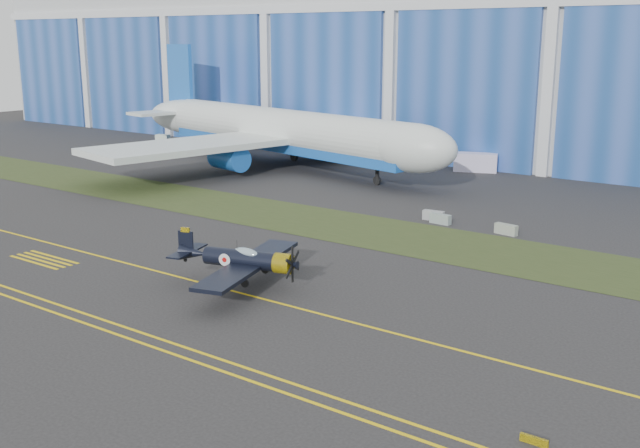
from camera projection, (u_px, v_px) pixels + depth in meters
The scene contains 15 objects.
ground at pixel (295, 276), 53.13m from camera, with size 260.00×260.00×0.00m, color #302E2F.
grass_median at pixel (395, 235), 64.10m from camera, with size 260.00×10.00×0.02m, color #475128.
hangar at pixel (606, 49), 105.78m from camera, with size 220.00×45.70×30.00m.
taxiway_centreline at pixel (248, 295), 49.21m from camera, with size 200.00×0.20×0.02m, color yellow.
edge_line_near at pixel (135, 341), 41.76m from camera, with size 80.00×0.20×0.02m, color yellow.
edge_line_far at pixel (149, 335), 42.55m from camera, with size 80.00×0.20×0.02m, color yellow.
hold_short_ladder at pixel (44, 260), 57.08m from camera, with size 6.00×2.40×0.02m, color yellow, non-canonical shape.
guard_board_right at pixel (534, 441), 31.09m from camera, with size 1.20×0.15×0.35m, color yellow.
warbird at pixel (241, 259), 50.22m from camera, with size 12.77×14.19×3.55m.
jetliner at pixel (283, 84), 95.87m from camera, with size 70.99×63.79×21.45m.
shipping_container at pixel (476, 162), 94.72m from camera, with size 5.36×2.14×2.32m, color silver.
cart at pixel (163, 138), 121.24m from camera, with size 2.12×1.27×1.27m, color white.
barrier_a at pixel (433, 215), 69.37m from camera, with size 2.00×0.60×0.90m, color #96979A.
barrier_b at pixel (440, 219), 68.07m from camera, with size 2.00×0.60×0.90m, color gray.
barrier_c at pixel (506, 229), 64.35m from camera, with size 2.00×0.60×0.90m, color gray.
Camera 1 is at (31.31, -39.87, 16.43)m, focal length 42.00 mm.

